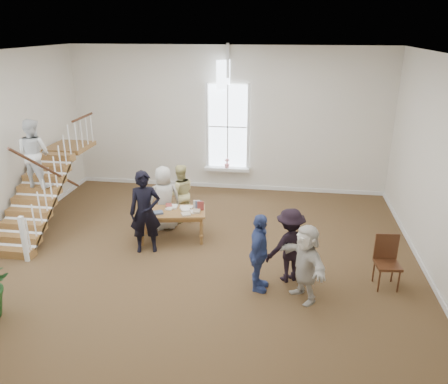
% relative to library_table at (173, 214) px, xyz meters
% --- Properties ---
extents(ground, '(10.00, 10.00, 0.00)m').
position_rel_library_table_xyz_m(ground, '(0.84, -0.59, -0.68)').
color(ground, '#4B331D').
rests_on(ground, ground).
extents(room_shell, '(10.49, 10.00, 10.00)m').
position_rel_library_table_xyz_m(room_shell, '(0.84, 3.80, -0.28)').
color(room_shell, silver).
rests_on(room_shell, ground).
extents(staircase, '(1.10, 4.10, 2.92)m').
position_rel_library_table_xyz_m(staircase, '(-3.51, 0.16, 0.94)').
color(staircase, brown).
rests_on(staircase, ground).
extents(library_table, '(1.76, 1.11, 0.83)m').
position_rel_library_table_xyz_m(library_table, '(0.00, 0.00, 0.00)').
color(library_table, brown).
rests_on(library_table, ground).
extents(police_officer, '(0.82, 0.65, 1.98)m').
position_rel_library_table_xyz_m(police_officer, '(-0.47, -0.66, 0.31)').
color(police_officer, black).
rests_on(police_officer, ground).
extents(elderly_woman, '(0.99, 0.86, 1.70)m').
position_rel_library_table_xyz_m(elderly_woman, '(-0.37, 0.59, 0.17)').
color(elderly_woman, beige).
rests_on(elderly_woman, ground).
extents(person_yellow, '(0.96, 0.88, 1.61)m').
position_rel_library_table_xyz_m(person_yellow, '(-0.07, 1.09, 0.12)').
color(person_yellow, beige).
rests_on(person_yellow, ground).
extents(woman_cluster_a, '(0.53, 1.01, 1.65)m').
position_rel_library_table_xyz_m(woman_cluster_a, '(2.26, -1.92, 0.14)').
color(woman_cluster_a, '#364781').
rests_on(woman_cluster_a, ground).
extents(woman_cluster_b, '(1.20, 1.06, 1.61)m').
position_rel_library_table_xyz_m(woman_cluster_b, '(2.86, -1.47, 0.12)').
color(woman_cluster_b, black).
rests_on(woman_cluster_b, ground).
extents(woman_cluster_c, '(1.20, 1.47, 1.57)m').
position_rel_library_table_xyz_m(woman_cluster_c, '(3.16, -2.12, 0.11)').
color(woman_cluster_c, beige).
rests_on(woman_cluster_c, ground).
extents(side_chair, '(0.53, 0.53, 1.10)m').
position_rel_library_table_xyz_m(side_chair, '(4.83, -1.37, -0.06)').
color(side_chair, '#381E0F').
rests_on(side_chair, ground).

